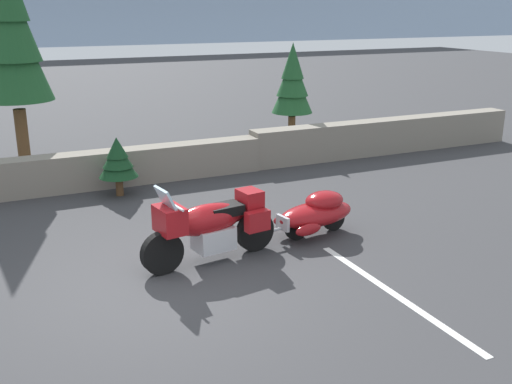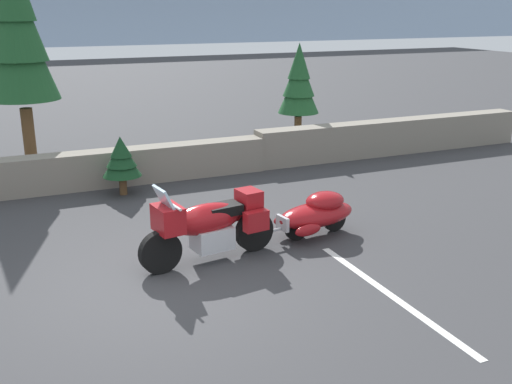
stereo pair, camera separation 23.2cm
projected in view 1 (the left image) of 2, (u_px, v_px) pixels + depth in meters
ground_plane at (158, 289)px, 8.51m from camera, size 80.00×80.00×0.00m
stone_guard_wall at (135, 165)px, 13.54m from camera, size 24.00×0.61×0.92m
touring_motorcycle at (210, 224)px, 9.26m from camera, size 2.31×0.95×1.33m
car_shaped_trailer at (316, 212)px, 10.43m from camera, size 2.23×0.93×0.76m
pine_tree_tall at (10, 29)px, 13.48m from camera, size 1.66×1.66×5.35m
pine_tree_secondary at (292, 82)px, 16.83m from camera, size 1.16×1.16×2.89m
pine_sapling_near at (118, 159)px, 12.51m from camera, size 0.82×0.82×1.26m
parking_stripe_marker at (393, 293)px, 8.39m from camera, size 0.12×3.60×0.01m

